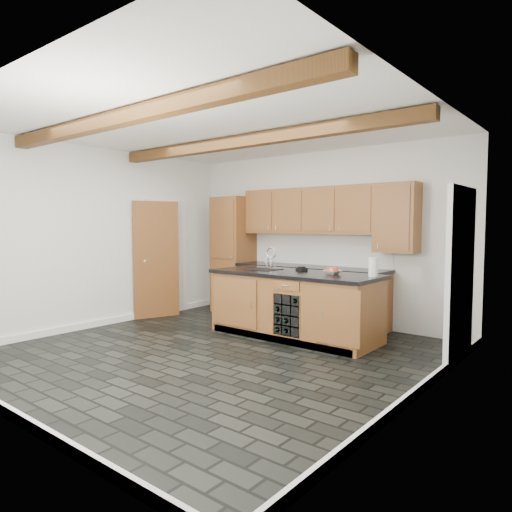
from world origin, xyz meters
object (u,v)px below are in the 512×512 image
Objects in this scene: island at (294,305)px; fruit_bowl at (332,272)px; kitchen_scale at (302,269)px; paper_towel at (373,267)px.

island is 10.81× the size of fruit_bowl.
kitchen_scale is 0.89× the size of fruit_bowl.
kitchen_scale is at bearing 101.24° from island.
island is at bearing -171.20° from paper_towel.
kitchen_scale is at bearing 163.95° from fruit_bowl.
paper_towel is at bearing 7.59° from fruit_bowl.
paper_towel reaches higher than fruit_bowl.
paper_towel is at bearing 8.80° from island.
fruit_bowl is (0.61, -0.18, 0.00)m from kitchen_scale.
paper_towel is (0.56, 0.07, 0.10)m from fruit_bowl.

